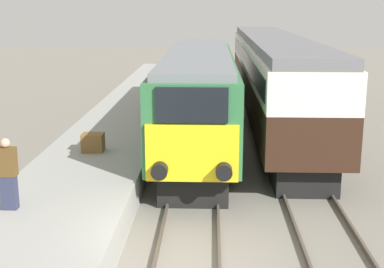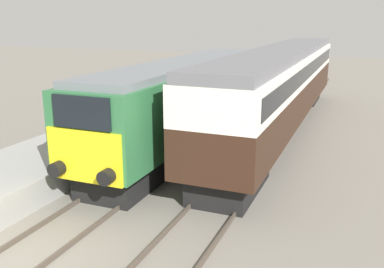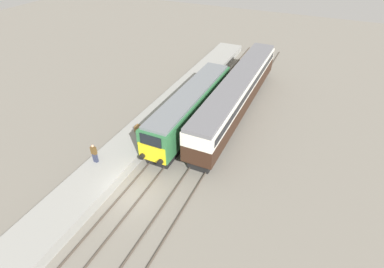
% 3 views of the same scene
% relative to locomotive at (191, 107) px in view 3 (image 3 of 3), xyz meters
% --- Properties ---
extents(ground_plane, '(120.00, 120.00, 0.00)m').
position_rel_locomotive_xyz_m(ground_plane, '(0.00, -10.55, -2.16)').
color(ground_plane, slate).
extents(platform_left, '(3.50, 50.00, 0.90)m').
position_rel_locomotive_xyz_m(platform_left, '(-3.30, -2.55, -1.72)').
color(platform_left, gray).
rests_on(platform_left, ground_plane).
extents(rails_near_track, '(1.51, 60.00, 0.14)m').
position_rel_locomotive_xyz_m(rails_near_track, '(0.00, -5.55, -2.09)').
color(rails_near_track, '#4C4238').
rests_on(rails_near_track, ground_plane).
extents(rails_far_track, '(1.50, 60.00, 0.14)m').
position_rel_locomotive_xyz_m(rails_far_track, '(3.40, -5.55, -2.09)').
color(rails_far_track, '#4C4238').
rests_on(rails_far_track, ground_plane).
extents(locomotive, '(2.70, 15.39, 3.84)m').
position_rel_locomotive_xyz_m(locomotive, '(0.00, 0.00, 0.00)').
color(locomotive, black).
rests_on(locomotive, ground_plane).
extents(passenger_carriage, '(2.75, 21.46, 4.18)m').
position_rel_locomotive_xyz_m(passenger_carriage, '(3.40, 4.28, 0.38)').
color(passenger_carriage, black).
rests_on(passenger_carriage, ground_plane).
extents(person_on_platform, '(0.44, 0.26, 1.73)m').
position_rel_locomotive_xyz_m(person_on_platform, '(-4.25, -9.36, -0.41)').
color(person_on_platform, '#2D334C').
rests_on(person_on_platform, platform_left).
extents(luggage_crate, '(0.70, 0.56, 0.60)m').
position_rel_locomotive_xyz_m(luggage_crate, '(-3.38, -4.23, -0.97)').
color(luggage_crate, brown).
rests_on(luggage_crate, platform_left).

